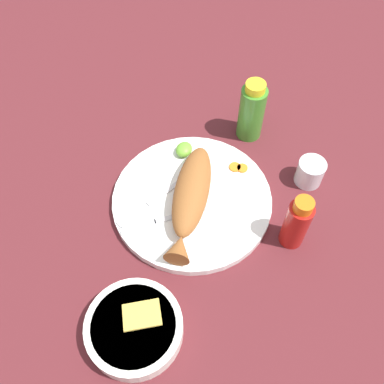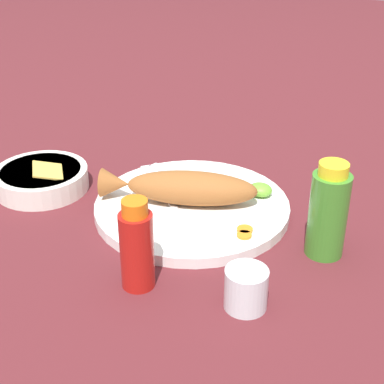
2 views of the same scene
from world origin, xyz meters
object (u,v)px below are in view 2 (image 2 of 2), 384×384
object	(u,v)px
main_plate	(192,207)
fried_fish	(182,188)
guacamole_bowl	(42,178)
hot_sauce_bottle_red	(138,247)
fork_near	(158,185)
salt_cup	(246,291)
fork_far	(182,179)
hot_sauce_bottle_green	(328,212)

from	to	relation	value
main_plate	fried_fish	bearing A→B (deg)	-166.77
main_plate	guacamole_bowl	distance (m)	0.28
main_plate	hot_sauce_bottle_red	size ratio (longest dim) A/B	2.43
main_plate	fork_near	world-z (taller)	fork_near
hot_sauce_bottle_red	salt_cup	distance (m)	0.15
fork_near	fork_far	size ratio (longest dim) A/B	0.86
fork_far	fork_near	bearing A→B (deg)	75.47
hot_sauce_bottle_red	hot_sauce_bottle_green	xyz separation A→B (m)	(0.22, 0.17, 0.01)
salt_cup	hot_sauce_bottle_red	bearing A→B (deg)	-177.16
guacamole_bowl	main_plate	bearing A→B (deg)	3.63
hot_sauce_bottle_red	fork_near	bearing A→B (deg)	107.90
hot_sauce_bottle_green	salt_cup	distance (m)	0.18
fork_far	salt_cup	size ratio (longest dim) A/B	3.03
fork_near	fork_far	xyz separation A→B (m)	(0.03, 0.04, 0.00)
main_plate	hot_sauce_bottle_green	distance (m)	0.24
main_plate	fork_far	world-z (taller)	fork_far
salt_cup	main_plate	bearing A→B (deg)	126.70
hot_sauce_bottle_red	hot_sauce_bottle_green	distance (m)	0.28
hot_sauce_bottle_red	salt_cup	xyz separation A→B (m)	(0.15, 0.01, -0.04)
hot_sauce_bottle_red	hot_sauce_bottle_green	world-z (taller)	hot_sauce_bottle_green
fork_far	guacamole_bowl	size ratio (longest dim) A/B	1.05
main_plate	salt_cup	xyz separation A→B (m)	(0.15, -0.20, 0.02)
fork_far	guacamole_bowl	world-z (taller)	guacamole_bowl
fried_fish	salt_cup	bearing A→B (deg)	-63.28
salt_cup	guacamole_bowl	bearing A→B (deg)	156.81
fork_near	fork_far	world-z (taller)	same
fried_fish	fork_near	distance (m)	0.08
fried_fish	salt_cup	distance (m)	0.26
fork_near	guacamole_bowl	size ratio (longest dim) A/B	0.90
main_plate	fried_fish	xyz separation A→B (m)	(-0.02, -0.00, 0.04)
fried_fish	guacamole_bowl	xyz separation A→B (m)	(-0.26, -0.01, -0.02)
guacamole_bowl	salt_cup	bearing A→B (deg)	-23.19
fork_far	main_plate	bearing A→B (deg)	148.43
main_plate	fork_far	bearing A→B (deg)	123.31
fork_near	guacamole_bowl	distance (m)	0.21
main_plate	hot_sauce_bottle_red	bearing A→B (deg)	-89.47
fork_far	hot_sauce_bottle_green	world-z (taller)	hot_sauce_bottle_green
salt_cup	fork_far	bearing A→B (deg)	125.85
salt_cup	hot_sauce_bottle_green	bearing A→B (deg)	64.86
salt_cup	guacamole_bowl	size ratio (longest dim) A/B	0.35
main_plate	salt_cup	bearing A→B (deg)	-53.30
hot_sauce_bottle_red	guacamole_bowl	xyz separation A→B (m)	(-0.28, 0.19, -0.04)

